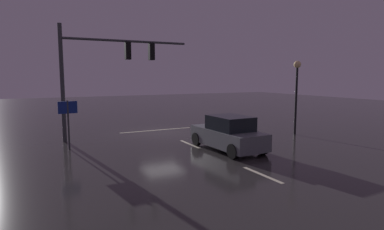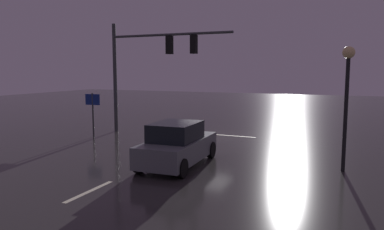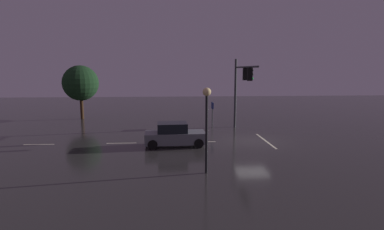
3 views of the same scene
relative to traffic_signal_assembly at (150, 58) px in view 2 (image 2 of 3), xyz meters
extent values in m
plane|color=#2D2B2B|center=(-3.47, -0.18, -4.41)|extent=(80.00, 80.00, 0.00)
cylinder|color=#383A3D|center=(2.40, 0.01, -1.19)|extent=(0.22, 0.22, 6.43)
cylinder|color=#383A3D|center=(-1.28, 0.01, 1.25)|extent=(7.38, 0.14, 0.14)
cube|color=black|center=(-1.28, 0.01, 0.68)|extent=(0.32, 0.36, 1.00)
sphere|color=black|center=(-1.28, -0.18, 1.00)|extent=(0.20, 0.20, 0.20)
sphere|color=black|center=(-1.28, -0.18, 0.68)|extent=(0.20, 0.20, 0.20)
sphere|color=#19F24C|center=(-1.28, -0.18, 0.36)|extent=(0.20, 0.20, 0.20)
cube|color=black|center=(-2.76, 0.01, 0.68)|extent=(0.32, 0.36, 1.00)
sphere|color=black|center=(-2.76, -0.18, 1.00)|extent=(0.20, 0.20, 0.20)
sphere|color=black|center=(-2.76, -0.18, 0.68)|extent=(0.20, 0.20, 0.20)
sphere|color=#19F24C|center=(-2.76, -0.18, 0.36)|extent=(0.20, 0.20, 0.20)
cube|color=beige|center=(-3.47, 3.82, -4.41)|extent=(0.16, 2.20, 0.01)
cube|color=beige|center=(-3.47, 9.82, -4.41)|extent=(0.16, 2.20, 0.01)
cube|color=beige|center=(-3.47, -1.19, -4.41)|extent=(5.00, 0.16, 0.01)
cube|color=slate|center=(-4.57, 5.81, -3.79)|extent=(1.96, 4.37, 0.80)
cube|color=black|center=(-4.57, 6.01, -3.05)|extent=(1.68, 2.16, 0.68)
cylinder|color=black|center=(-3.67, 4.25, -4.07)|extent=(0.25, 0.69, 0.68)
cylinder|color=black|center=(-5.35, 4.18, -4.07)|extent=(0.25, 0.69, 0.68)
cylinder|color=black|center=(-3.79, 7.44, -4.07)|extent=(0.25, 0.69, 0.68)
cylinder|color=black|center=(-5.47, 7.38, -4.07)|extent=(0.25, 0.69, 0.68)
sphere|color=#F9EFC6|center=(-3.84, 3.72, -3.74)|extent=(0.20, 0.20, 0.20)
sphere|color=#F9EFC6|center=(-5.14, 3.67, -3.74)|extent=(0.20, 0.20, 0.20)
cylinder|color=black|center=(-10.55, 4.25, -2.34)|extent=(0.14, 0.14, 4.14)
sphere|color=#F9D88C|center=(-10.55, 4.25, -0.09)|extent=(0.44, 0.44, 0.44)
cylinder|color=#383A3D|center=(2.40, 2.19, -3.19)|extent=(0.09, 0.09, 2.44)
cube|color=navy|center=(2.40, 2.19, -2.32)|extent=(0.90, 0.11, 0.60)
camera|label=1|loc=(4.01, 18.87, -0.80)|focal=29.98mm
camera|label=2|loc=(-10.70, 18.57, -0.72)|focal=34.40mm
camera|label=3|loc=(-26.09, 6.08, 1.03)|focal=28.60mm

